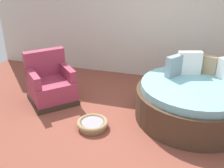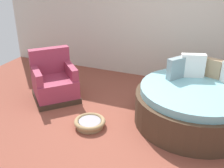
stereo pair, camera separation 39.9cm
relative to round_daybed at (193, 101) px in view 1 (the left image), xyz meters
name	(u,v)px [view 1 (the left image)]	position (x,y,z in m)	size (l,w,h in m)	color
ground_plane	(132,131)	(-0.88, -0.68, -0.33)	(8.00, 8.00, 0.02)	brown
back_wall	(159,12)	(-0.88, 1.64, 1.14)	(8.00, 0.12, 2.92)	beige
round_daybed	(193,101)	(0.00, 0.00, 0.00)	(1.91, 1.91, 1.04)	#473323
red_armchair	(51,85)	(-2.59, -0.14, 0.01)	(1.13, 1.13, 0.94)	#38281E
pet_basket	(93,124)	(-1.51, -0.80, -0.25)	(0.51, 0.51, 0.13)	#9E7F56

